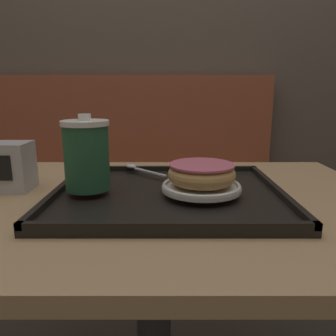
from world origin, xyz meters
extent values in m
cube|color=brown|center=(0.00, 1.10, 1.20)|extent=(8.00, 0.05, 2.40)
cube|color=brown|center=(-0.25, 0.84, 0.23)|extent=(1.60, 0.44, 0.45)
cube|color=brown|center=(-0.25, 1.02, 0.73)|extent=(1.60, 0.08, 0.55)
cube|color=tan|center=(0.00, 0.00, 0.69)|extent=(1.01, 0.69, 0.03)
cube|color=black|center=(0.03, -0.01, 0.71)|extent=(0.47, 0.39, 0.01)
cube|color=black|center=(0.03, -0.20, 0.72)|extent=(0.47, 0.01, 0.01)
cube|color=black|center=(0.03, 0.18, 0.72)|extent=(0.47, 0.01, 0.01)
cube|color=black|center=(-0.19, -0.01, 0.72)|extent=(0.01, 0.39, 0.01)
cube|color=black|center=(0.26, -0.01, 0.72)|extent=(0.01, 0.39, 0.01)
cylinder|color=#235638|center=(-0.13, -0.02, 0.79)|extent=(0.09, 0.09, 0.13)
cylinder|color=white|center=(-0.13, -0.02, 0.86)|extent=(0.09, 0.09, 0.01)
cylinder|color=white|center=(-0.13, -0.02, 0.87)|extent=(0.02, 0.02, 0.01)
cylinder|color=white|center=(0.10, -0.03, 0.73)|extent=(0.16, 0.16, 0.01)
torus|color=white|center=(0.10, -0.03, 0.74)|extent=(0.16, 0.16, 0.01)
torus|color=tan|center=(0.10, -0.03, 0.76)|extent=(0.13, 0.13, 0.04)
cylinder|color=#DB6684|center=(0.10, -0.03, 0.78)|extent=(0.13, 0.13, 0.00)
ellipsoid|color=silver|center=(-0.06, 0.16, 0.73)|extent=(0.04, 0.04, 0.01)
cube|color=silver|center=(-0.01, 0.11, 0.73)|extent=(0.08, 0.08, 0.00)
cube|color=#B7B7BC|center=(-0.33, 0.05, 0.76)|extent=(0.12, 0.08, 0.11)
camera|label=1|loc=(0.03, -0.66, 0.92)|focal=35.00mm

